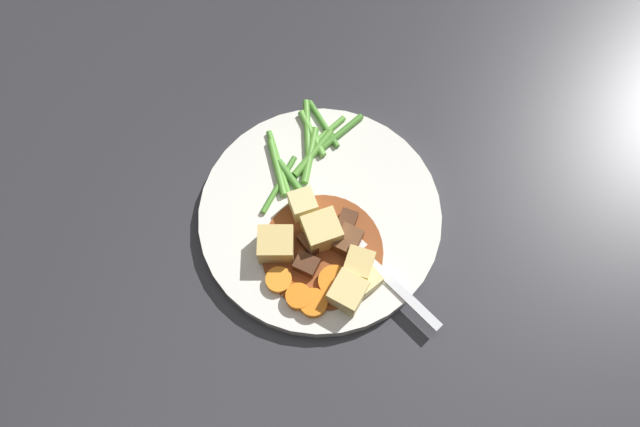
{
  "coord_description": "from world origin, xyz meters",
  "views": [
    {
      "loc": [
        0.27,
        0.06,
        0.7
      ],
      "look_at": [
        0.0,
        0.0,
        0.02
      ],
      "focal_mm": 37.55,
      "sensor_mm": 36.0,
      "label": 1
    }
  ],
  "objects_px": {
    "meat_chunk_0": "(303,264)",
    "meat_chunk_2": "(347,221)",
    "dinner_plate": "(320,216)",
    "carrot_slice_1": "(279,280)",
    "potato_chunk_5": "(366,280)",
    "potato_chunk_3": "(276,244)",
    "potato_chunk_4": "(359,265)",
    "potato_chunk_1": "(302,208)",
    "meat_chunk_1": "(348,241)",
    "potato_chunk_0": "(322,231)",
    "potato_chunk_2": "(348,292)",
    "meat_chunk_3": "(309,241)",
    "carrot_slice_0": "(313,303)",
    "carrot_slice_2": "(334,282)",
    "carrot_slice_3": "(299,297)",
    "fork": "(374,266)"
  },
  "relations": [
    {
      "from": "potato_chunk_5",
      "to": "potato_chunk_3",
      "type": "bearing_deg",
      "value": -98.55
    },
    {
      "from": "carrot_slice_1",
      "to": "carrot_slice_2",
      "type": "height_order",
      "value": "carrot_slice_2"
    },
    {
      "from": "dinner_plate",
      "to": "potato_chunk_3",
      "type": "relative_size",
      "value": 7.17
    },
    {
      "from": "meat_chunk_0",
      "to": "carrot_slice_0",
      "type": "bearing_deg",
      "value": 28.26
    },
    {
      "from": "dinner_plate",
      "to": "meat_chunk_3",
      "type": "distance_m",
      "value": 0.04
    },
    {
      "from": "fork",
      "to": "carrot_slice_2",
      "type": "bearing_deg",
      "value": -52.88
    },
    {
      "from": "carrot_slice_3",
      "to": "meat_chunk_2",
      "type": "height_order",
      "value": "meat_chunk_2"
    },
    {
      "from": "potato_chunk_1",
      "to": "carrot_slice_1",
      "type": "bearing_deg",
      "value": -3.99
    },
    {
      "from": "dinner_plate",
      "to": "potato_chunk_5",
      "type": "relative_size",
      "value": 10.3
    },
    {
      "from": "carrot_slice_0",
      "to": "potato_chunk_4",
      "type": "relative_size",
      "value": 0.98
    },
    {
      "from": "potato_chunk_0",
      "to": "potato_chunk_2",
      "type": "distance_m",
      "value": 0.07
    },
    {
      "from": "carrot_slice_3",
      "to": "potato_chunk_3",
      "type": "distance_m",
      "value": 0.06
    },
    {
      "from": "carrot_slice_1",
      "to": "carrot_slice_3",
      "type": "height_order",
      "value": "carrot_slice_3"
    },
    {
      "from": "dinner_plate",
      "to": "potato_chunk_5",
      "type": "bearing_deg",
      "value": 44.48
    },
    {
      "from": "carrot_slice_0",
      "to": "potato_chunk_2",
      "type": "height_order",
      "value": "potato_chunk_2"
    },
    {
      "from": "carrot_slice_3",
      "to": "meat_chunk_2",
      "type": "xyz_separation_m",
      "value": [
        -0.09,
        0.03,
        0.0
      ]
    },
    {
      "from": "carrot_slice_2",
      "to": "fork",
      "type": "relative_size",
      "value": 0.22
    },
    {
      "from": "carrot_slice_0",
      "to": "dinner_plate",
      "type": "bearing_deg",
      "value": -170.87
    },
    {
      "from": "carrot_slice_2",
      "to": "carrot_slice_3",
      "type": "bearing_deg",
      "value": -52.94
    },
    {
      "from": "meat_chunk_1",
      "to": "meat_chunk_3",
      "type": "distance_m",
      "value": 0.04
    },
    {
      "from": "dinner_plate",
      "to": "potato_chunk_0",
      "type": "relative_size",
      "value": 7.27
    },
    {
      "from": "potato_chunk_3",
      "to": "potato_chunk_4",
      "type": "height_order",
      "value": "potato_chunk_3"
    },
    {
      "from": "potato_chunk_0",
      "to": "potato_chunk_5",
      "type": "distance_m",
      "value": 0.07
    },
    {
      "from": "dinner_plate",
      "to": "carrot_slice_1",
      "type": "height_order",
      "value": "carrot_slice_1"
    },
    {
      "from": "dinner_plate",
      "to": "meat_chunk_0",
      "type": "height_order",
      "value": "meat_chunk_0"
    },
    {
      "from": "potato_chunk_4",
      "to": "fork",
      "type": "distance_m",
      "value": 0.02
    },
    {
      "from": "dinner_plate",
      "to": "meat_chunk_2",
      "type": "height_order",
      "value": "meat_chunk_2"
    },
    {
      "from": "potato_chunk_0",
      "to": "meat_chunk_3",
      "type": "distance_m",
      "value": 0.02
    },
    {
      "from": "meat_chunk_3",
      "to": "carrot_slice_3",
      "type": "bearing_deg",
      "value": 3.77
    },
    {
      "from": "carrot_slice_0",
      "to": "carrot_slice_1",
      "type": "xyz_separation_m",
      "value": [
        -0.02,
        -0.04,
        -0.0
      ]
    },
    {
      "from": "potato_chunk_4",
      "to": "potato_chunk_5",
      "type": "height_order",
      "value": "potato_chunk_4"
    },
    {
      "from": "carrot_slice_2",
      "to": "potato_chunk_3",
      "type": "distance_m",
      "value": 0.07
    },
    {
      "from": "potato_chunk_1",
      "to": "potato_chunk_5",
      "type": "height_order",
      "value": "potato_chunk_1"
    },
    {
      "from": "potato_chunk_5",
      "to": "meat_chunk_0",
      "type": "xyz_separation_m",
      "value": [
        -0.0,
        -0.07,
        -0.0
      ]
    },
    {
      "from": "carrot_slice_2",
      "to": "potato_chunk_3",
      "type": "xyz_separation_m",
      "value": [
        -0.02,
        -0.07,
        0.01
      ]
    },
    {
      "from": "meat_chunk_2",
      "to": "carrot_slice_2",
      "type": "bearing_deg",
      "value": 0.88
    },
    {
      "from": "dinner_plate",
      "to": "meat_chunk_1",
      "type": "xyz_separation_m",
      "value": [
        0.03,
        0.04,
        0.02
      ]
    },
    {
      "from": "potato_chunk_3",
      "to": "fork",
      "type": "distance_m",
      "value": 0.11
    },
    {
      "from": "meat_chunk_2",
      "to": "meat_chunk_1",
      "type": "bearing_deg",
      "value": 14.04
    },
    {
      "from": "meat_chunk_0",
      "to": "meat_chunk_3",
      "type": "height_order",
      "value": "meat_chunk_3"
    },
    {
      "from": "potato_chunk_1",
      "to": "fork",
      "type": "height_order",
      "value": "potato_chunk_1"
    },
    {
      "from": "potato_chunk_2",
      "to": "potato_chunk_3",
      "type": "height_order",
      "value": "potato_chunk_3"
    },
    {
      "from": "carrot_slice_1",
      "to": "meat_chunk_0",
      "type": "bearing_deg",
      "value": 137.18
    },
    {
      "from": "potato_chunk_0",
      "to": "meat_chunk_2",
      "type": "relative_size",
      "value": 1.68
    },
    {
      "from": "potato_chunk_1",
      "to": "meat_chunk_0",
      "type": "distance_m",
      "value": 0.06
    },
    {
      "from": "carrot_slice_1",
      "to": "potato_chunk_0",
      "type": "distance_m",
      "value": 0.07
    },
    {
      "from": "carrot_slice_2",
      "to": "meat_chunk_0",
      "type": "xyz_separation_m",
      "value": [
        -0.01,
        -0.04,
        0.0
      ]
    },
    {
      "from": "potato_chunk_2",
      "to": "meat_chunk_3",
      "type": "distance_m",
      "value": 0.07
    },
    {
      "from": "meat_chunk_0",
      "to": "meat_chunk_1",
      "type": "height_order",
      "value": "meat_chunk_1"
    },
    {
      "from": "meat_chunk_0",
      "to": "meat_chunk_2",
      "type": "bearing_deg",
      "value": 148.25
    }
  ]
}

